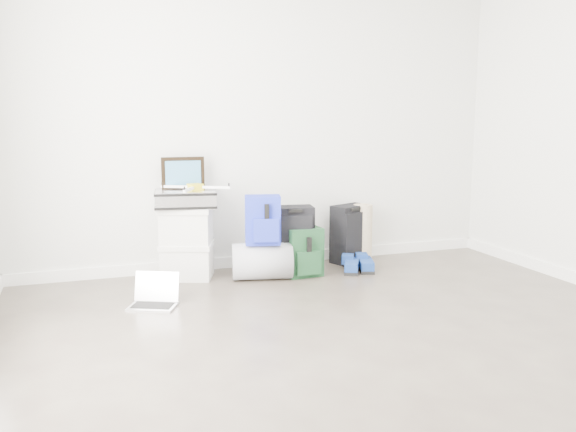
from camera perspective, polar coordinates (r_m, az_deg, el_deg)
name	(u,v)px	position (r m, az deg, el deg)	size (l,w,h in m)	color
ground	(397,369)	(3.52, 10.14, -13.90)	(5.00, 5.00, 0.00)	#3B312B
room_envelope	(405,48)	(3.26, 10.90, 15.19)	(4.52, 5.02, 2.71)	silver
boxes_stack	(187,242)	(5.26, -9.44, -2.45)	(0.52, 0.47, 0.61)	silver
briefcase	(186,199)	(5.19, -9.55, 1.61)	(0.50, 0.36, 0.14)	#B2B2B7
painting	(183,173)	(5.26, -9.80, 3.99)	(0.36, 0.04, 0.27)	black
drone	(195,187)	(5.17, -8.67, 2.71)	(0.54, 0.54, 0.05)	gold
duffel_bag	(262,261)	(5.18, -2.42, -4.25)	(0.31, 0.31, 0.50)	gray
blue_backpack	(263,221)	(5.08, -2.35, -0.46)	(0.33, 0.27, 0.41)	#1924A7
large_suitcase	(291,241)	(5.30, 0.28, -2.32)	(0.42, 0.31, 0.60)	black
green_backpack	(305,253)	(5.26, 1.56, -3.50)	(0.31, 0.24, 0.42)	#12331B
carry_on	(350,234)	(5.76, 5.84, -1.68)	(0.40, 0.34, 0.55)	black
shoes	(359,266)	(5.49, 6.66, -4.63)	(0.37, 0.33, 0.10)	black
rolled_rug	(363,233)	(5.80, 6.99, -1.61)	(0.18, 0.18, 0.55)	tan
laptop	(154,298)	(4.61, -12.39, -7.50)	(0.40, 0.36, 0.24)	silver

